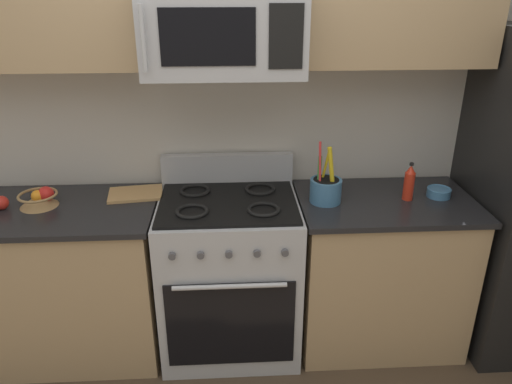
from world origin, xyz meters
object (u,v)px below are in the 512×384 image
object	(u,v)px
apple_loose	(1,203)
cutting_board	(136,194)
microwave	(224,33)
fruit_basket	(39,198)
range_oven	(230,273)
utensil_crock	(326,189)
bottle_hot_sauce	(409,183)
prep_bowl	(439,192)

from	to	relation	value
apple_loose	cutting_board	distance (m)	0.68
microwave	apple_loose	size ratio (longest dim) A/B	10.29
fruit_basket	apple_loose	xyz separation A→B (m)	(-0.18, -0.03, -0.01)
range_oven	utensil_crock	bearing A→B (deg)	-0.43
utensil_crock	cutting_board	size ratio (longest dim) A/B	1.15
fruit_basket	bottle_hot_sauce	world-z (taller)	bottle_hot_sauce
prep_bowl	bottle_hot_sauce	bearing A→B (deg)	-172.20
cutting_board	prep_bowl	world-z (taller)	prep_bowl
apple_loose	fruit_basket	bearing A→B (deg)	9.75
fruit_basket	apple_loose	bearing A→B (deg)	-170.25
fruit_basket	utensil_crock	bearing A→B (deg)	-1.31
range_oven	cutting_board	size ratio (longest dim) A/B	3.70
apple_loose	microwave	bearing A→B (deg)	1.40
microwave	cutting_board	bearing A→B (deg)	167.28
microwave	bottle_hot_sauce	size ratio (longest dim) A/B	3.58
cutting_board	bottle_hot_sauce	world-z (taller)	bottle_hot_sauce
fruit_basket	bottle_hot_sauce	distance (m)	1.98
prep_bowl	apple_loose	bearing A→B (deg)	-179.38
cutting_board	bottle_hot_sauce	distance (m)	1.50
range_oven	fruit_basket	size ratio (longest dim) A/B	5.38
range_oven	apple_loose	distance (m)	1.27
microwave	prep_bowl	world-z (taller)	microwave
microwave	cutting_board	size ratio (longest dim) A/B	2.58
range_oven	cutting_board	distance (m)	0.69
range_oven	cutting_board	xyz separation A→B (m)	(-0.51, 0.14, 0.44)
utensil_crock	cutting_board	world-z (taller)	utensil_crock
range_oven	utensil_crock	distance (m)	0.73
apple_loose	prep_bowl	world-z (taller)	apple_loose
cutting_board	bottle_hot_sauce	bearing A→B (deg)	-5.53
utensil_crock	range_oven	bearing A→B (deg)	179.57
utensil_crock	prep_bowl	bearing A→B (deg)	2.54
range_oven	bottle_hot_sauce	xyz separation A→B (m)	(0.98, -0.00, 0.53)
microwave	utensil_crock	world-z (taller)	microwave
utensil_crock	prep_bowl	size ratio (longest dim) A/B	2.59
utensil_crock	apple_loose	bearing A→B (deg)	179.90
fruit_basket	bottle_hot_sauce	size ratio (longest dim) A/B	0.96
fruit_basket	prep_bowl	distance (m)	2.16
fruit_basket	apple_loose	distance (m)	0.19
apple_loose	prep_bowl	xyz separation A→B (m)	(2.35, 0.03, -0.01)
prep_bowl	utensil_crock	bearing A→B (deg)	-177.46
utensil_crock	fruit_basket	distance (m)	1.52
microwave	utensil_crock	bearing A→B (deg)	-3.46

